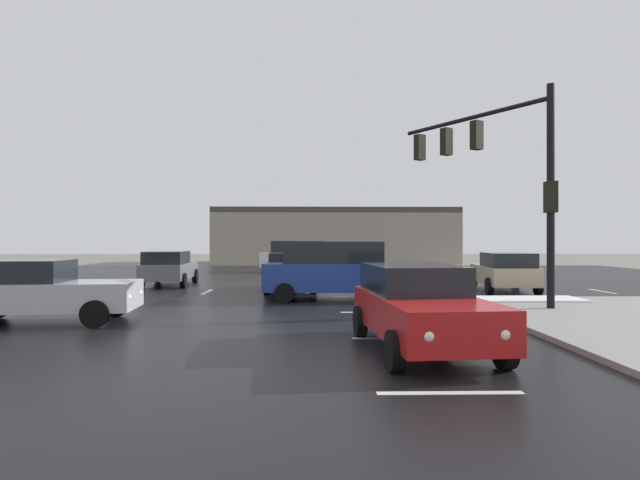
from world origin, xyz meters
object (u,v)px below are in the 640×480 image
(suv_blue, at_px, (334,269))
(sedan_red, at_px, (419,305))
(sedan_navy, at_px, (289,271))
(sedan_silver, at_px, (35,290))
(sedan_grey, at_px, (169,267))
(traffic_signal_mast, at_px, (495,162))
(suv_white, at_px, (298,256))
(sedan_tan, at_px, (504,271))

(suv_blue, distance_m, sedan_red, 8.36)
(sedan_navy, xyz_separation_m, sedan_red, (2.92, -11.48, 0.00))
(sedan_silver, height_order, suv_blue, suv_blue)
(sedan_grey, bearing_deg, sedan_navy, -118.28)
(traffic_signal_mast, distance_m, suv_white, 19.20)
(sedan_grey, height_order, suv_blue, suv_blue)
(sedan_tan, relative_size, sedan_red, 1.01)
(traffic_signal_mast, bearing_deg, sedan_tan, -55.08)
(suv_blue, bearing_deg, sedan_red, -78.58)
(sedan_silver, xyz_separation_m, sedan_tan, (14.76, 7.80, 0.00))
(sedan_tan, bearing_deg, suv_blue, 118.20)
(sedan_grey, distance_m, suv_blue, 9.36)
(sedan_navy, distance_m, suv_blue, 3.63)
(sedan_grey, relative_size, sedan_red, 0.99)
(traffic_signal_mast, distance_m, sedan_tan, 6.14)
(traffic_signal_mast, distance_m, sedan_navy, 9.13)
(sedan_navy, xyz_separation_m, sedan_silver, (-6.04, -8.21, 0.00))
(suv_white, bearing_deg, sedan_silver, -104.96)
(sedan_tan, bearing_deg, sedan_red, 158.87)
(sedan_navy, distance_m, sedan_silver, 10.19)
(sedan_silver, xyz_separation_m, sedan_red, (8.96, -3.26, 0.00))
(sedan_red, bearing_deg, sedan_navy, -170.46)
(sedan_navy, bearing_deg, traffic_signal_mast, -129.61)
(sedan_silver, xyz_separation_m, sedan_grey, (0.44, 10.88, 0.00))
(traffic_signal_mast, bearing_deg, sedan_silver, 73.40)
(sedan_red, bearing_deg, suv_blue, -176.18)
(sedan_red, height_order, suv_white, suv_white)
(traffic_signal_mast, relative_size, sedan_navy, 1.40)
(sedan_silver, bearing_deg, sedan_red, -24.82)
(sedan_navy, distance_m, sedan_red, 11.84)
(suv_blue, xyz_separation_m, suv_white, (-1.60, 16.00, 0.00))
(sedan_navy, relative_size, sedan_red, 1.00)
(suv_blue, bearing_deg, suv_white, 98.57)
(sedan_tan, distance_m, suv_blue, 7.58)
(traffic_signal_mast, bearing_deg, sedan_navy, 22.98)
(sedan_grey, bearing_deg, suv_white, -32.06)
(sedan_navy, xyz_separation_m, suv_white, (0.08, 12.79, 0.24))
(traffic_signal_mast, height_order, sedan_tan, traffic_signal_mast)
(sedan_tan, relative_size, sedan_grey, 1.02)
(suv_white, bearing_deg, sedan_red, -82.05)
(sedan_tan, distance_m, sedan_grey, 14.65)
(sedan_grey, distance_m, sedan_red, 16.51)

